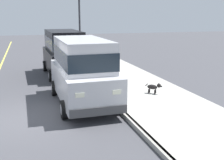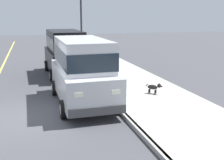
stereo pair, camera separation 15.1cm
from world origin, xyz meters
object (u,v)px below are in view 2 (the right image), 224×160
car_black_van (65,51)px  dog_black (154,87)px  car_silver_van (82,68)px  street_lamp (81,22)px

car_black_van → dog_black: car_black_van is taller
car_silver_van → street_lamp: street_lamp is taller
car_black_van → street_lamp: 3.17m
car_silver_van → dog_black: 3.19m
car_silver_van → dog_black: (3.04, 0.03, -0.97)m
car_silver_van → car_black_van: (0.02, 5.60, 0.00)m
dog_black → street_lamp: 8.52m
car_silver_van → street_lamp: size_ratio=1.11×
car_silver_van → car_black_van: same height
car_black_van → street_lamp: (1.39, 2.42, 1.51)m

